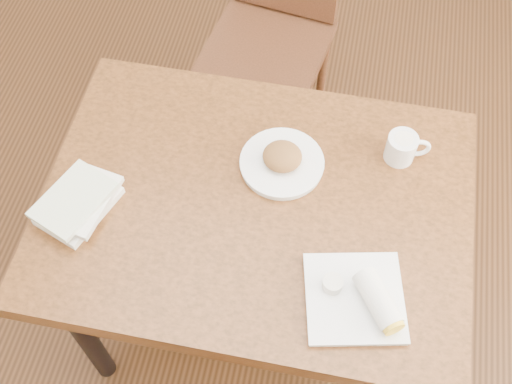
% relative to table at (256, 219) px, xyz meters
% --- Properties ---
extents(ground, '(4.00, 5.00, 0.01)m').
position_rel_table_xyz_m(ground, '(0.00, 0.00, -0.67)').
color(ground, '#472814').
rests_on(ground, ground).
extents(table, '(1.12, 0.82, 0.75)m').
position_rel_table_xyz_m(table, '(0.00, 0.00, 0.00)').
color(table, brown).
rests_on(table, ground).
extents(chair_far, '(0.48, 0.48, 0.95)m').
position_rel_table_xyz_m(chair_far, '(-0.11, 0.89, -0.11)').
color(chair_far, '#4D2716').
rests_on(chair_far, ground).
extents(plate_scone, '(0.23, 0.23, 0.07)m').
position_rel_table_xyz_m(plate_scone, '(0.05, 0.13, 0.11)').
color(plate_scone, white).
rests_on(plate_scone, table).
extents(coffee_mug, '(0.12, 0.08, 0.08)m').
position_rel_table_xyz_m(coffee_mug, '(0.36, 0.22, 0.13)').
color(coffee_mug, white).
rests_on(coffee_mug, table).
extents(plate_burrito, '(0.27, 0.27, 0.08)m').
position_rel_table_xyz_m(plate_burrito, '(0.30, -0.23, 0.11)').
color(plate_burrito, white).
rests_on(plate_burrito, table).
extents(book_stack, '(0.21, 0.24, 0.05)m').
position_rel_table_xyz_m(book_stack, '(-0.44, -0.10, 0.11)').
color(book_stack, white).
rests_on(book_stack, table).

